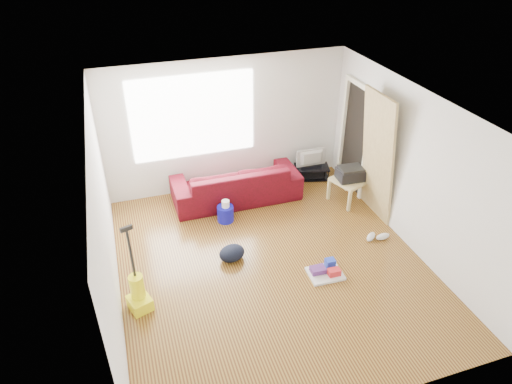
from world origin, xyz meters
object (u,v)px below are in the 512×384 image
object	(u,v)px
tv_stand	(312,172)
side_table	(349,182)
cleaning_tray	(326,271)
bucket	(226,220)
vacuum	(138,293)
backpack	(232,259)
sofa	(236,198)

from	to	relation	value
tv_stand	side_table	bearing A→B (deg)	-58.28
side_table	cleaning_tray	xyz separation A→B (m)	(-1.26, -1.72, -0.33)
bucket	cleaning_tray	size ratio (longest dim) A/B	0.56
bucket	vacuum	bearing A→B (deg)	-135.53
side_table	backpack	world-z (taller)	side_table
tv_stand	side_table	distance (m)	1.05
tv_stand	backpack	world-z (taller)	tv_stand
side_table	cleaning_tray	world-z (taller)	side_table
tv_stand	backpack	xyz separation A→B (m)	(-2.19, -1.93, -0.13)
cleaning_tray	backpack	xyz separation A→B (m)	(-1.23, 0.76, -0.05)
bucket	vacuum	distance (m)	2.29
tv_stand	backpack	bearing A→B (deg)	-124.12
sofa	cleaning_tray	xyz separation A→B (m)	(0.69, -2.42, 0.05)
tv_stand	backpack	distance (m)	2.92
vacuum	cleaning_tray	bearing A→B (deg)	-22.93
tv_stand	bucket	world-z (taller)	tv_stand
vacuum	tv_stand	bearing A→B (deg)	15.53
sofa	vacuum	size ratio (longest dim) A/B	1.77
sofa	vacuum	bearing A→B (deg)	48.05
backpack	sofa	bearing A→B (deg)	51.59
backpack	vacuum	distance (m)	1.58
bucket	side_table	bearing A→B (deg)	-1.77
tv_stand	cleaning_tray	xyz separation A→B (m)	(-0.96, -2.69, -0.08)
side_table	bucket	xyz separation A→B (m)	(-2.32, 0.07, -0.38)
side_table	vacuum	world-z (taller)	vacuum
bucket	backpack	distance (m)	1.04
vacuum	sofa	bearing A→B (deg)	29.19
tv_stand	side_table	xyz separation A→B (m)	(0.30, -0.97, 0.25)
tv_stand	vacuum	world-z (taller)	vacuum
backpack	cleaning_tray	bearing A→B (deg)	-51.90
backpack	tv_stand	bearing A→B (deg)	21.13
side_table	backpack	bearing A→B (deg)	-159.04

